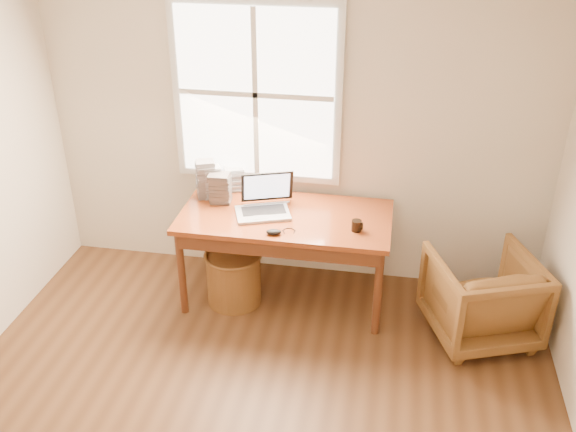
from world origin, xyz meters
name	(u,v)px	position (x,y,z in m)	size (l,w,h in m)	color
room_shell	(221,267)	(-0.02, 0.16, 1.32)	(4.04, 4.54, 2.64)	brown
desk	(285,217)	(0.00, 1.80, 0.73)	(1.60, 0.80, 0.04)	brown
armchair	(482,297)	(1.49, 1.58, 0.33)	(0.71, 0.73, 0.66)	brown
wicker_stool	(234,278)	(-0.39, 1.67, 0.21)	(0.43, 0.43, 0.43)	brown
laptop	(262,197)	(-0.17, 1.77, 0.90)	(0.39, 0.41, 0.29)	#A1A3A8
mouse	(274,232)	(-0.03, 1.49, 0.77)	(0.11, 0.07, 0.04)	black
coffee_mug	(356,226)	(0.55, 1.65, 0.79)	(0.07, 0.07, 0.08)	black
cd_stack_a	(213,182)	(-0.62, 2.00, 0.88)	(0.13, 0.11, 0.26)	silver
cd_stack_b	(220,188)	(-0.54, 1.92, 0.87)	(0.16, 0.14, 0.24)	#242529
cd_stack_c	(206,179)	(-0.67, 1.99, 0.91)	(0.14, 0.12, 0.31)	#9E9CA9
cd_stack_d	(234,178)	(-0.49, 2.16, 0.85)	(0.15, 0.13, 0.19)	silver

